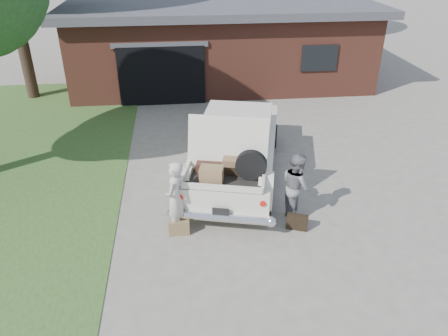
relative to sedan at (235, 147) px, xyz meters
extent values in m
plane|color=gray|center=(-0.49, -2.23, -0.82)|extent=(90.00, 90.00, 0.00)
cube|color=#2D4C1E|center=(-5.99, 0.77, -0.81)|extent=(6.00, 16.00, 0.02)
cube|color=brown|center=(0.51, 9.27, 0.68)|extent=(12.00, 7.00, 3.00)
cube|color=#4C4C51|center=(0.51, 9.27, 2.33)|extent=(12.80, 7.80, 0.30)
cube|color=black|center=(-1.99, 5.82, 0.28)|extent=(3.20, 0.30, 2.20)
cube|color=#4C4C51|center=(-1.99, 5.75, 1.43)|extent=(3.50, 0.12, 0.18)
cube|color=black|center=(4.01, 5.75, 0.78)|extent=(1.40, 0.08, 1.00)
cylinder|color=#38281E|center=(-7.17, 7.16, 1.97)|extent=(0.44, 0.44, 5.58)
cylinder|color=#38281E|center=(5.32, 15.50, 1.59)|extent=(0.44, 0.44, 4.81)
cube|color=beige|center=(0.01, 0.04, -0.14)|extent=(3.32, 5.74, 0.70)
cube|color=beige|center=(0.09, 0.36, 0.48)|extent=(2.26, 2.53, 0.56)
cube|color=black|center=(0.34, 1.35, 0.46)|extent=(1.65, 0.50, 0.48)
cube|color=black|center=(-0.16, -0.64, 0.46)|extent=(1.65, 0.50, 0.48)
cylinder|color=black|center=(-1.37, -1.51, -0.46)|extent=(0.41, 0.75, 0.71)
cylinder|color=black|center=(0.48, -1.97, -0.46)|extent=(0.41, 0.75, 0.71)
cylinder|color=black|center=(-0.46, 2.06, -0.46)|extent=(0.41, 0.75, 0.71)
cylinder|color=black|center=(1.38, 1.59, -0.46)|extent=(0.41, 0.75, 0.71)
cylinder|color=silver|center=(-0.67, -2.63, -0.38)|extent=(2.20, 0.73, 0.19)
cylinder|color=#A5140F|center=(-1.51, -2.34, 0.03)|extent=(0.15, 0.14, 0.13)
cylinder|color=#A5140F|center=(0.21, -2.78, 0.03)|extent=(0.15, 0.14, 0.13)
cube|color=black|center=(-0.68, -2.65, -0.22)|extent=(0.36, 0.11, 0.18)
cube|color=black|center=(-0.50, -1.95, 0.23)|extent=(1.92, 1.56, 0.04)
cube|color=beige|center=(-1.34, -1.74, 0.34)|extent=(0.36, 1.17, 0.19)
cube|color=beige|center=(0.34, -2.16, 0.34)|extent=(0.36, 1.17, 0.19)
cube|color=beige|center=(-0.64, -2.53, 0.30)|extent=(1.69, 0.49, 0.13)
cube|color=beige|center=(-0.39, -1.54, 0.85)|extent=(1.85, 0.81, 1.21)
cube|color=#46261E|center=(-0.79, -1.62, 0.36)|extent=(0.71, 0.55, 0.20)
cube|color=olive|center=(-0.82, -2.16, 0.43)|extent=(0.57, 0.44, 0.35)
cube|color=black|center=(-0.31, -1.77, 0.35)|extent=(0.73, 0.57, 0.20)
cube|color=#896545|center=(-0.31, -1.80, 0.53)|extent=(0.50, 0.39, 0.15)
cylinder|color=black|center=(0.05, -2.14, 0.60)|extent=(0.71, 0.34, 0.68)
imported|color=beige|center=(-1.63, -2.39, 0.03)|extent=(0.60, 0.72, 1.70)
imported|color=slate|center=(1.10, -2.15, -0.01)|extent=(0.73, 0.87, 1.62)
cube|color=olive|center=(-1.58, -2.55, -0.64)|extent=(0.45, 0.15, 0.35)
cube|color=black|center=(1.04, -2.64, -0.63)|extent=(0.49, 0.31, 0.36)
camera|label=1|loc=(-1.47, -10.34, 5.07)|focal=35.00mm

